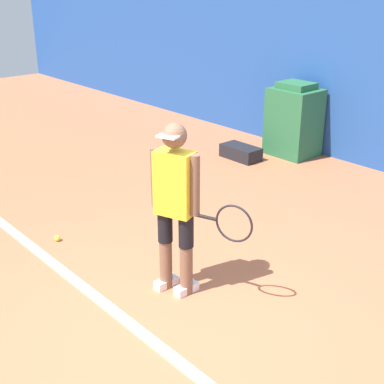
{
  "coord_description": "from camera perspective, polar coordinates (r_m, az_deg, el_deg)",
  "views": [
    {
      "loc": [
        2.91,
        -2.35,
        2.8
      ],
      "look_at": [
        -0.44,
        0.62,
        0.95
      ],
      "focal_mm": 50.0,
      "sensor_mm": 36.0,
      "label": 1
    }
  ],
  "objects": [
    {
      "name": "covered_chair",
      "position": [
        8.84,
        10.81,
        7.49
      ],
      "size": [
        0.75,
        0.63,
        1.18
      ],
      "color": "#28663D",
      "rests_on": "ground_plane"
    },
    {
      "name": "tennis_ball",
      "position": [
        6.19,
        -14.16,
        -4.8
      ],
      "size": [
        0.07,
        0.07,
        0.07
      ],
      "color": "#D1E533",
      "rests_on": "ground_plane"
    },
    {
      "name": "equipment_bag",
      "position": [
        8.63,
        5.22,
        4.23
      ],
      "size": [
        0.65,
        0.34,
        0.21
      ],
      "color": "black",
      "rests_on": "ground_plane"
    },
    {
      "name": "tennis_player",
      "position": [
        4.73,
        -1.65,
        -1.15
      ],
      "size": [
        0.94,
        0.45,
        1.63
      ],
      "rotation": [
        0.0,
        0.0,
        0.35
      ],
      "color": "brown",
      "rests_on": "ground_plane"
    },
    {
      "name": "ground_plane",
      "position": [
        4.67,
        -2.19,
        -14.36
      ],
      "size": [
        24.0,
        24.0,
        0.0
      ],
      "primitive_type": "plane",
      "color": "#B76642"
    },
    {
      "name": "court_baseline",
      "position": [
        4.56,
        -4.47,
        -15.4
      ],
      "size": [
        21.6,
        0.1,
        0.01
      ],
      "color": "white",
      "rests_on": "ground_plane"
    }
  ]
}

